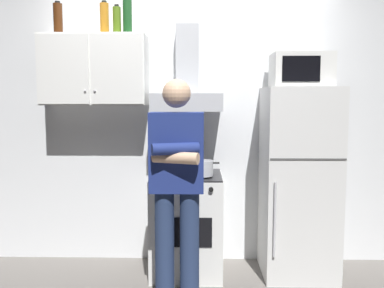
{
  "coord_description": "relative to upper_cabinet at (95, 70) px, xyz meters",
  "views": [
    {
      "loc": [
        0.07,
        -3.25,
        1.5
      ],
      "look_at": [
        0.0,
        0.0,
        1.15
      ],
      "focal_mm": 38.94,
      "sensor_mm": 36.0,
      "label": 1
    }
  ],
  "objects": [
    {
      "name": "ground_plane",
      "position": [
        0.85,
        -0.37,
        -1.75
      ],
      "size": [
        7.0,
        7.0,
        0.0
      ],
      "primitive_type": "plane",
      "color": "slate"
    },
    {
      "name": "back_wall_tiled",
      "position": [
        0.85,
        0.23,
        -0.4
      ],
      "size": [
        4.8,
        0.1,
        2.7
      ],
      "primitive_type": "cube",
      "color": "white",
      "rests_on": "ground_plane"
    },
    {
      "name": "upper_cabinet",
      "position": [
        0.0,
        0.0,
        0.0
      ],
      "size": [
        0.9,
        0.37,
        0.6
      ],
      "color": "white"
    },
    {
      "name": "stove_oven",
      "position": [
        0.8,
        -0.13,
        -1.32
      ],
      "size": [
        0.6,
        0.62,
        0.87
      ],
      "color": "white",
      "rests_on": "ground_plane"
    },
    {
      "name": "range_hood",
      "position": [
        0.8,
        0.0,
        -0.15
      ],
      "size": [
        0.6,
        0.44,
        0.75
      ],
      "color": "#B7BABF"
    },
    {
      "name": "refrigerator",
      "position": [
        1.75,
        -0.12,
        -0.95
      ],
      "size": [
        0.6,
        0.62,
        1.6
      ],
      "color": "silver",
      "rests_on": "ground_plane"
    },
    {
      "name": "microwave",
      "position": [
        1.75,
        -0.11,
        -0.01
      ],
      "size": [
        0.48,
        0.37,
        0.28
      ],
      "color": "silver",
      "rests_on": "refrigerator"
    },
    {
      "name": "person_standing",
      "position": [
        0.75,
        -0.73,
        -0.85
      ],
      "size": [
        0.38,
        0.33,
        1.64
      ],
      "color": "navy",
      "rests_on": "ground_plane"
    },
    {
      "name": "cooking_pot",
      "position": [
        0.93,
        -0.24,
        -0.81
      ],
      "size": [
        0.28,
        0.18,
        0.13
      ],
      "color": "#B7BABF",
      "rests_on": "stove_oven"
    },
    {
      "name": "bottle_wine_green",
      "position": [
        0.29,
        -0.01,
        0.46
      ],
      "size": [
        0.08,
        0.08,
        0.32
      ],
      "color": "#19471E",
      "rests_on": "upper_cabinet"
    },
    {
      "name": "bottle_rum_dark",
      "position": [
        -0.3,
        -0.01,
        0.43
      ],
      "size": [
        0.08,
        0.08,
        0.28
      ],
      "color": "#47230F",
      "rests_on": "upper_cabinet"
    },
    {
      "name": "bottle_olive_oil",
      "position": [
        0.21,
        -0.03,
        0.42
      ],
      "size": [
        0.07,
        0.07,
        0.25
      ],
      "color": "#4C6B19",
      "rests_on": "upper_cabinet"
    },
    {
      "name": "bottle_liquor_amber",
      "position": [
        0.09,
        0.02,
        0.44
      ],
      "size": [
        0.08,
        0.08,
        0.29
      ],
      "color": "#B7721E",
      "rests_on": "upper_cabinet"
    }
  ]
}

